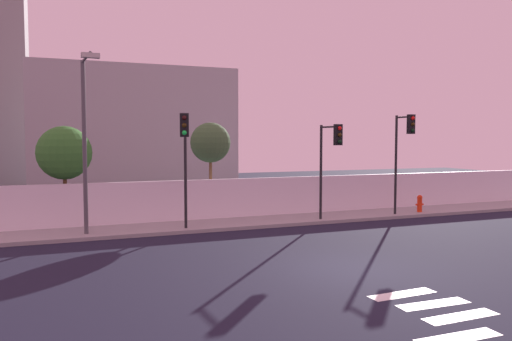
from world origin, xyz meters
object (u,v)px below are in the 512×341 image
street_lamp_curbside (85,130)px  roadside_tree_midleft (210,143)px  fire_hydrant (420,203)px  traffic_light_center (185,146)px  traffic_light_right (330,150)px  roadside_tree_leftmost (64,153)px  traffic_light_left (404,143)px

street_lamp_curbside → roadside_tree_midleft: bearing=27.4°
fire_hydrant → traffic_light_center: bearing=-176.4°
traffic_light_right → roadside_tree_leftmost: traffic_light_right is taller
fire_hydrant → traffic_light_left: bearing=-157.2°
traffic_light_right → traffic_light_center: bearing=179.1°
traffic_light_center → roadside_tree_midleft: bearing=59.6°
traffic_light_left → roadside_tree_midleft: traffic_light_left is taller
fire_hydrant → roadside_tree_leftmost: size_ratio=0.20×
traffic_light_center → roadside_tree_leftmost: 5.63m
traffic_light_left → roadside_tree_leftmost: size_ratio=1.10×
street_lamp_curbside → roadside_tree_midleft: street_lamp_curbside is taller
traffic_light_left → traffic_light_right: 4.11m
traffic_light_left → fire_hydrant: (1.53, 0.65, -3.02)m
fire_hydrant → roadside_tree_leftmost: bearing=170.7°
street_lamp_curbside → roadside_tree_midleft: (5.70, 2.96, -0.51)m
roadside_tree_leftmost → traffic_light_right: bearing=-18.2°
roadside_tree_leftmost → traffic_light_left: bearing=-12.6°
traffic_light_center → fire_hydrant: size_ratio=5.42×
traffic_light_right → roadside_tree_leftmost: (-10.88, 3.57, -0.10)m
traffic_light_left → traffic_light_center: size_ratio=1.03×
street_lamp_curbside → traffic_light_left: bearing=-1.6°
street_lamp_curbside → roadside_tree_leftmost: size_ratio=1.52×
traffic_light_left → street_lamp_curbside: (-14.22, 0.40, 0.50)m
traffic_light_right → fire_hydrant: size_ratio=5.02×
roadside_tree_leftmost → roadside_tree_midleft: bearing=0.0°
street_lamp_curbside → fire_hydrant: (15.75, 0.25, -3.52)m
traffic_light_right → street_lamp_curbside: bearing=176.6°
traffic_light_right → roadside_tree_midleft: 5.70m
street_lamp_curbside → fire_hydrant: size_ratio=7.75×
traffic_light_center → roadside_tree_midleft: 4.03m
traffic_light_left → roadside_tree_leftmost: 15.35m
roadside_tree_midleft → street_lamp_curbside: bearing=-152.6°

